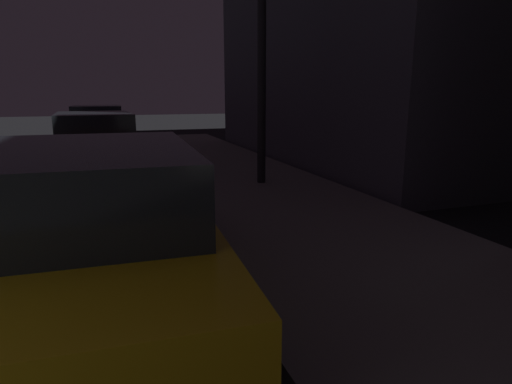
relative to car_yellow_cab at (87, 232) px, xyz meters
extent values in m
cube|color=gold|center=(0.00, 0.03, -0.15)|extent=(2.10, 4.26, 0.64)
cube|color=#1E2328|center=(0.00, -0.09, 0.43)|extent=(1.78, 2.34, 0.56)
cylinder|color=black|center=(-0.89, 1.37, -0.39)|extent=(0.25, 0.67, 0.66)
cylinder|color=black|center=(1.02, 1.28, -0.39)|extent=(0.25, 0.67, 0.66)
cylinder|color=black|center=(0.89, -1.30, -0.39)|extent=(0.25, 0.67, 0.66)
cube|color=maroon|center=(0.00, 6.46, -0.15)|extent=(1.87, 4.37, 0.64)
cube|color=#1E2328|center=(0.01, 6.31, 0.43)|extent=(1.59, 2.32, 0.56)
cylinder|color=black|center=(-0.91, 7.76, -0.39)|extent=(0.24, 0.67, 0.66)
cylinder|color=black|center=(0.82, 7.83, -0.39)|extent=(0.24, 0.67, 0.66)
cylinder|color=black|center=(-0.81, 5.09, -0.39)|extent=(0.24, 0.67, 0.66)
cylinder|color=black|center=(0.92, 5.16, -0.39)|extent=(0.24, 0.67, 0.66)
cube|color=silver|center=(0.00, 12.73, -0.15)|extent=(1.94, 4.46, 0.64)
cube|color=#1E2328|center=(0.00, 12.72, 0.43)|extent=(1.67, 2.13, 0.56)
cylinder|color=black|center=(-0.91, 14.12, -0.39)|extent=(0.23, 0.66, 0.66)
cylinder|color=black|center=(0.96, 14.08, -0.39)|extent=(0.23, 0.66, 0.66)
cylinder|color=black|center=(-0.96, 11.37, -0.39)|extent=(0.23, 0.66, 0.66)
cylinder|color=black|center=(0.92, 11.34, -0.39)|extent=(0.23, 0.66, 0.66)
cylinder|color=black|center=(3.01, 3.97, 1.69)|extent=(0.16, 0.16, 4.52)
camera|label=1|loc=(0.20, -3.57, 1.10)|focal=29.64mm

